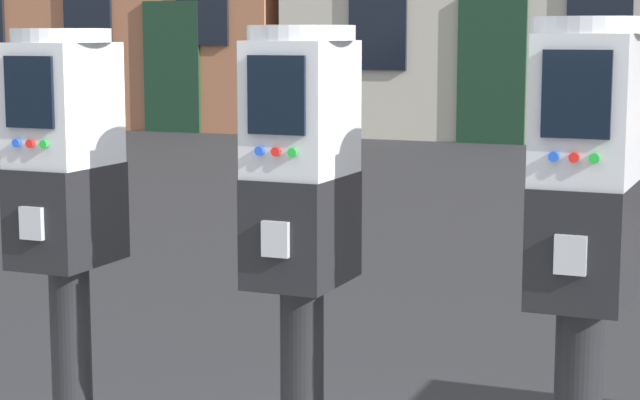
{
  "coord_description": "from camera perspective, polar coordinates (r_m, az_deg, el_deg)",
  "views": [
    {
      "loc": [
        0.9,
        -2.25,
        1.6
      ],
      "look_at": [
        0.02,
        -0.05,
        1.25
      ],
      "focal_mm": 64.03,
      "sensor_mm": 36.0,
      "label": 1
    }
  ],
  "objects": [
    {
      "name": "parking_meter_twin_adjacent",
      "position": [
        2.32,
        -0.93,
        -2.61
      ],
      "size": [
        0.22,
        0.25,
        1.47
      ],
      "rotation": [
        0.0,
        0.0,
        -1.59
      ],
      "color": "black",
      "rests_on": "sidewalk_slab"
    },
    {
      "name": "parking_meter_end_of_row",
      "position": [
        2.17,
        12.97,
        -3.36
      ],
      "size": [
        0.22,
        0.25,
        1.48
      ],
      "rotation": [
        0.0,
        0.0,
        -1.59
      ],
      "color": "black",
      "rests_on": "sidewalk_slab"
    },
    {
      "name": "parking_meter_near_kerb",
      "position": [
        2.59,
        -12.52,
        -1.75
      ],
      "size": [
        0.22,
        0.25,
        1.46
      ],
      "rotation": [
        0.0,
        0.0,
        -1.59
      ],
      "color": "black",
      "rests_on": "sidewalk_slab"
    }
  ]
}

